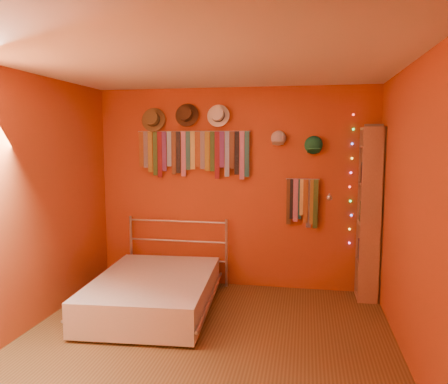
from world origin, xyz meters
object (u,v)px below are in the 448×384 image
Objects in this scene: tie_rack at (193,151)px; bookshelf at (373,213)px; bed at (154,292)px; reading_lamp at (329,197)px.

tie_rack is 2.28m from bookshelf.
tie_rack is at bearing 73.46° from bed.
bed is at bearing -102.54° from tie_rack.
reading_lamp is 2.26m from bed.
reading_lamp is 0.53m from bookshelf.
reading_lamp is at bearing 18.60° from bed.
bed is at bearing -157.40° from reading_lamp.
reading_lamp is at bearing -178.74° from bookshelf.
tie_rack is at bearing 174.31° from reading_lamp.
reading_lamp is (1.67, -0.17, -0.52)m from tie_rack.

